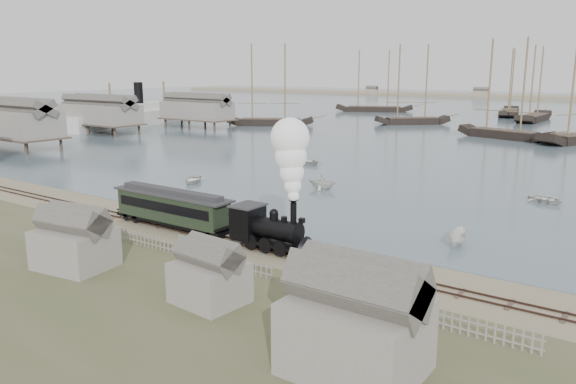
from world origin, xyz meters
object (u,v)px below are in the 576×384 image
Objects in this scene: passenger_coach at (172,207)px; steamship at (139,103)px; beached_dinghy at (267,236)px; locomotive at (285,195)px.

passenger_coach is 0.26× the size of steamship.
passenger_coach is 9.36m from beached_dinghy.
passenger_coach is (-12.22, 0.00, -2.64)m from locomotive.
steamship is at bearing 141.28° from passenger_coach.
locomotive is 0.21× the size of steamship.
locomotive is 108.77m from steamship.
passenger_coach is at bearing 100.15° from beached_dinghy.
locomotive is at bearing -122.55° from beached_dinghy.
locomotive reaches higher than passenger_coach.
locomotive is 12.50m from passenger_coach.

